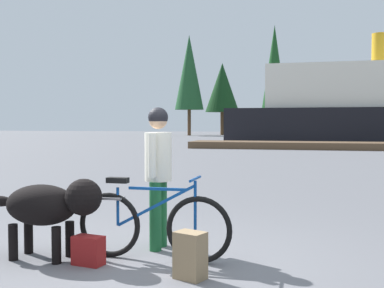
% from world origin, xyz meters
% --- Properties ---
extents(ground_plane, '(160.00, 160.00, 0.00)m').
position_xyz_m(ground_plane, '(0.00, 0.00, 0.00)').
color(ground_plane, slate).
extents(bicycle, '(1.74, 0.44, 0.91)m').
position_xyz_m(bicycle, '(-0.02, 0.15, 0.39)').
color(bicycle, black).
rests_on(bicycle, ground_plane).
extents(person_cyclist, '(0.32, 0.53, 1.67)m').
position_xyz_m(person_cyclist, '(-0.11, 0.63, 1.00)').
color(person_cyclist, '#19592D').
rests_on(person_cyclist, ground_plane).
extents(dog, '(1.39, 0.53, 0.89)m').
position_xyz_m(dog, '(-1.11, -0.08, 0.59)').
color(dog, black).
rests_on(dog, ground_plane).
extents(backpack, '(0.33, 0.29, 0.45)m').
position_xyz_m(backpack, '(0.54, -0.36, 0.23)').
color(backpack, '#8C7251').
rests_on(backpack, ground_plane).
extents(handbag_pannier, '(0.35, 0.23, 0.30)m').
position_xyz_m(handbag_pannier, '(-0.61, -0.18, 0.15)').
color(handbag_pannier, maroon).
rests_on(handbag_pannier, ground_plane).
extents(dock_pier, '(19.27, 2.71, 0.40)m').
position_xyz_m(dock_pier, '(4.13, 23.95, 0.20)').
color(dock_pier, brown).
rests_on(dock_pier, ground_plane).
extents(pine_tree_far_left, '(3.52, 3.52, 12.21)m').
position_xyz_m(pine_tree_far_left, '(-13.06, 52.12, 7.66)').
color(pine_tree_far_left, '#4C331E').
rests_on(pine_tree_far_left, ground_plane).
extents(pine_tree_center, '(2.86, 2.86, 12.94)m').
position_xyz_m(pine_tree_center, '(-2.83, 52.23, 7.96)').
color(pine_tree_center, '#4C331E').
rests_on(pine_tree_center, ground_plane).
extents(pine_tree_mid_back, '(4.29, 4.29, 9.09)m').
position_xyz_m(pine_tree_mid_back, '(-9.57, 55.30, 5.99)').
color(pine_tree_mid_back, '#4C331E').
rests_on(pine_tree_mid_back, ground_plane).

